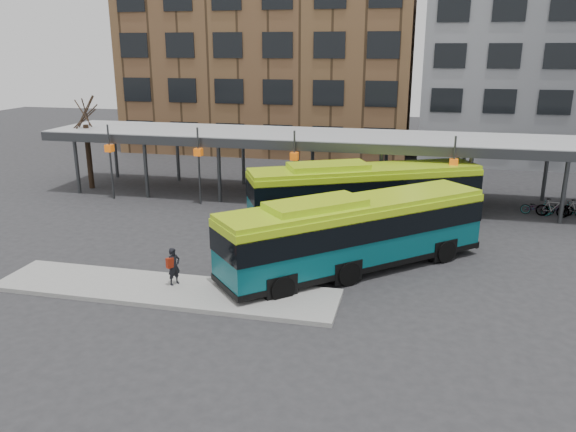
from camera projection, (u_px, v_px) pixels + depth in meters
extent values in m
plane|color=#28282B|center=(313.00, 276.00, 24.12)|extent=(120.00, 120.00, 0.00)
cube|color=gray|center=(165.00, 290.00, 22.49)|extent=(14.00, 3.00, 0.18)
cube|color=#999B9E|center=(353.00, 138.00, 35.09)|extent=(40.00, 6.00, 0.35)
cube|color=#383A3D|center=(346.00, 148.00, 32.33)|extent=(40.00, 0.15, 0.55)
cylinder|color=#383A3D|center=(77.00, 165.00, 37.27)|extent=(0.24, 0.24, 3.80)
cylinder|color=#383A3D|center=(116.00, 152.00, 41.94)|extent=(0.24, 0.24, 3.80)
cylinder|color=#383A3D|center=(146.00, 169.00, 36.19)|extent=(0.24, 0.24, 3.80)
cylinder|color=#383A3D|center=(178.00, 155.00, 40.85)|extent=(0.24, 0.24, 3.80)
cylinder|color=#383A3D|center=(219.00, 173.00, 35.10)|extent=(0.24, 0.24, 3.80)
cylinder|color=#383A3D|center=(243.00, 158.00, 39.76)|extent=(0.24, 0.24, 3.80)
cylinder|color=#383A3D|center=(297.00, 177.00, 34.01)|extent=(0.24, 0.24, 3.80)
cylinder|color=#383A3D|center=(312.00, 161.00, 38.68)|extent=(0.24, 0.24, 3.80)
cylinder|color=#383A3D|center=(380.00, 181.00, 32.93)|extent=(0.24, 0.24, 3.80)
cylinder|color=#383A3D|center=(386.00, 164.00, 37.59)|extent=(0.24, 0.24, 3.80)
cylinder|color=#383A3D|center=(469.00, 185.00, 31.84)|extent=(0.24, 0.24, 3.80)
cylinder|color=#383A3D|center=(463.00, 168.00, 36.50)|extent=(0.24, 0.24, 3.80)
cylinder|color=#383A3D|center=(564.00, 190.00, 30.75)|extent=(0.24, 0.24, 3.80)
cylinder|color=#383A3D|center=(546.00, 172.00, 35.42)|extent=(0.24, 0.24, 3.80)
cylinder|color=#383A3D|center=(111.00, 162.00, 35.73)|extent=(0.12, 0.12, 4.80)
cube|color=orange|center=(109.00, 148.00, 35.47)|extent=(0.45, 0.45, 0.45)
cylinder|color=#383A3D|center=(199.00, 167.00, 34.43)|extent=(0.12, 0.12, 4.80)
cube|color=orange|center=(198.00, 152.00, 34.17)|extent=(0.45, 0.45, 0.45)
cylinder|color=#383A3D|center=(294.00, 171.00, 33.12)|extent=(0.12, 0.12, 4.80)
cube|color=orange|center=(294.00, 156.00, 32.86)|extent=(0.45, 0.45, 0.45)
cylinder|color=#383A3D|center=(452.00, 179.00, 31.17)|extent=(0.12, 0.12, 4.80)
cube|color=orange|center=(454.00, 163.00, 30.91)|extent=(0.45, 0.45, 0.45)
cylinder|color=black|center=(89.00, 157.00, 38.59)|extent=(0.36, 0.36, 4.40)
cylinder|color=black|center=(86.00, 119.00, 37.82)|extent=(0.08, 1.63, 1.59)
cylinder|color=black|center=(86.00, 119.00, 37.93)|extent=(1.63, 0.13, 1.59)
cylinder|color=black|center=(84.00, 119.00, 37.85)|extent=(0.15, 1.63, 1.59)
cylinder|color=black|center=(84.00, 119.00, 37.75)|extent=(1.63, 0.10, 1.59)
cube|color=brown|center=(273.00, 30.00, 52.97)|extent=(26.00, 14.00, 22.00)
cube|color=slate|center=(570.00, 40.00, 47.60)|extent=(24.00, 14.00, 20.00)
cube|color=#074E56|center=(356.00, 234.00, 24.30)|extent=(10.89, 10.23, 2.58)
cube|color=black|center=(356.00, 223.00, 24.15)|extent=(10.97, 10.31, 0.98)
cube|color=#A9D215|center=(357.00, 203.00, 23.90)|extent=(10.82, 10.15, 0.21)
cube|color=#A9D215|center=(316.00, 205.00, 22.88)|extent=(4.30, 4.15, 0.36)
cube|color=black|center=(355.00, 259.00, 24.64)|extent=(10.98, 10.32, 0.25)
cylinder|color=black|center=(445.00, 251.00, 25.50)|extent=(0.97, 0.92, 1.03)
cylinder|color=black|center=(408.00, 236.00, 27.60)|extent=(0.97, 0.92, 1.03)
cylinder|color=black|center=(348.00, 274.00, 23.00)|extent=(0.97, 0.92, 1.03)
cylinder|color=black|center=(316.00, 255.00, 25.10)|extent=(0.97, 0.92, 1.03)
cylinder|color=black|center=(282.00, 289.00, 21.56)|extent=(0.97, 0.92, 1.03)
cylinder|color=black|center=(253.00, 267.00, 23.66)|extent=(0.97, 0.92, 1.03)
cube|color=#074E56|center=(364.00, 194.00, 30.78)|extent=(12.50, 7.97, 2.63)
cube|color=black|center=(365.00, 185.00, 30.63)|extent=(12.58, 8.05, 1.00)
cube|color=#A9D215|center=(365.00, 169.00, 30.37)|extent=(12.45, 7.88, 0.21)
cube|color=#A9D215|center=(328.00, 167.00, 29.85)|extent=(4.62, 3.57, 0.37)
cube|color=black|center=(363.00, 215.00, 31.13)|extent=(12.58, 8.06, 0.25)
cylinder|color=black|center=(444.00, 216.00, 30.84)|extent=(1.08, 0.75, 1.05)
cylinder|color=black|center=(423.00, 204.00, 33.24)|extent=(1.08, 0.75, 1.05)
cylinder|color=black|center=(349.00, 223.00, 29.64)|extent=(1.08, 0.75, 1.05)
cylinder|color=black|center=(335.00, 210.00, 32.04)|extent=(1.08, 0.75, 1.05)
cylinder|color=black|center=(291.00, 227.00, 28.95)|extent=(1.08, 0.75, 1.05)
cylinder|color=black|center=(281.00, 213.00, 31.34)|extent=(1.08, 0.75, 1.05)
imported|color=black|center=(174.00, 266.00, 22.59)|extent=(0.60, 0.67, 1.55)
cube|color=maroon|center=(170.00, 263.00, 22.40)|extent=(0.29, 0.33, 0.41)
imported|color=slate|center=(536.00, 208.00, 32.76)|extent=(1.77, 0.95, 0.88)
imported|color=slate|center=(553.00, 208.00, 32.34)|extent=(1.85, 0.75, 1.08)
imported|color=slate|center=(560.00, 208.00, 32.70)|extent=(1.64, 0.64, 0.85)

